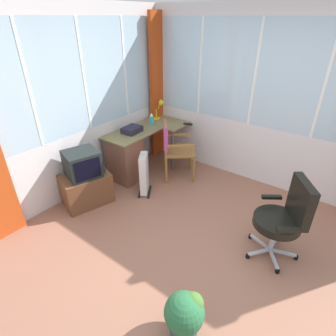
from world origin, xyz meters
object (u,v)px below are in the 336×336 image
Objects in this scene: wooden_armchair at (172,143)px; tv_on_stand at (85,181)px; paper_tray at (132,130)px; space_heater at (144,173)px; desk at (128,155)px; office_chair at (286,215)px; tv_remote at (188,124)px; potted_plant at (185,313)px; spray_bottle at (152,119)px; desk_lamp at (161,106)px.

tv_on_stand is at bearing 158.03° from wooden_armchair.
paper_tray reaches higher than space_heater.
desk is 0.55m from space_heater.
tv_remote is at bearing 59.15° from office_chair.
tv_remote reaches higher than potted_plant.
desk is 2.54m from office_chair.
paper_tray reaches higher than tv_on_stand.
office_chair is at bearing -75.45° from tv_on_stand.
wooden_armchair is 0.99× the size of office_chair.
potted_plant is at bearing -135.40° from spray_bottle.
space_heater reaches higher than potted_plant.
paper_tray is 0.37× the size of tv_on_stand.
paper_tray reaches higher than tv_remote.
office_chair is 2.03m from space_heater.
tv_remote is 0.23× the size of space_heater.
potted_plant is (-1.36, 0.35, -0.31)m from office_chair.
spray_bottle is at bearing -5.96° from paper_tray.
potted_plant is (-2.18, -2.15, -0.61)m from spray_bottle.
spray_bottle is 0.72× the size of paper_tray.
desk_lamp is 0.81× the size of potted_plant.
paper_tray is 1.11m from tv_on_stand.
spray_bottle reaches higher than office_chair.
spray_bottle is 0.27× the size of tv_on_stand.
paper_tray is (-0.81, -0.04, -0.18)m from desk_lamp.
spray_bottle reaches higher than desk.
desk is 0.74m from spray_bottle.
space_heater is 1.51× the size of potted_plant.
tv_remote is 0.63m from spray_bottle.
wooden_armchair is at bearing -63.69° from paper_tray.
wooden_armchair reaches higher than space_heater.
wooden_armchair is at bearing -21.97° from tv_on_stand.
tv_on_stand reaches higher than space_heater.
wooden_armchair reaches higher than desk.
desk is 2.69m from potted_plant.
tv_on_stand is at bearing -177.25° from desk_lamp.
desk is 2.25× the size of space_heater.
wooden_armchair is at bearing -51.13° from desk.
desk_lamp reaches higher than potted_plant.
tv_on_stand is (-1.31, 0.53, -0.24)m from wooden_armchair.
wooden_armchair is at bearing -106.12° from spray_bottle.
office_chair is at bearing -94.94° from desk.
potted_plant is (-2.56, -2.24, -0.72)m from desk_lamp.
wooden_armchair reaches higher than paper_tray.
paper_tray is 0.47× the size of space_heater.
paper_tray is at bearing 116.31° from wooden_armchair.
desk_lamp is at bearing 2.75° from tv_on_stand.
wooden_armchair reaches higher than tv_remote.
potted_plant is (-1.40, -1.66, -0.09)m from space_heater.
spray_bottle is (0.60, -0.02, 0.44)m from desk.
spray_bottle is 2.65m from office_chair.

